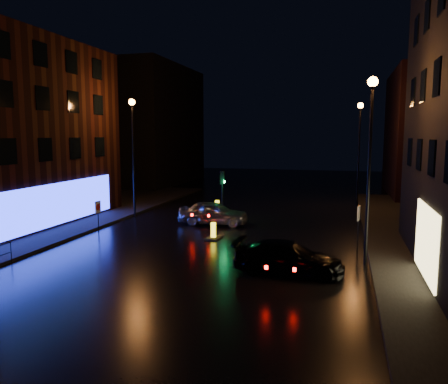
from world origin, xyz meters
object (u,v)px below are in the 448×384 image
at_px(road_sign_left, 98,210).
at_px(silver_hatchback, 213,213).
at_px(bollard_far, 217,211).
at_px(bollard_near, 213,235).
at_px(road_sign_right, 358,217).
at_px(dark_sedan, 288,258).
at_px(traffic_signal, 222,214).

bearing_deg(road_sign_left, silver_hatchback, 46.19).
bearing_deg(bollard_far, bollard_near, -76.89).
height_order(road_sign_left, road_sign_right, road_sign_right).
relative_size(dark_sedan, bollard_far, 3.87).
height_order(bollard_far, road_sign_left, road_sign_left).
xyz_separation_m(traffic_signal, road_sign_right, (8.72, -5.43, 1.22)).
bearing_deg(silver_hatchback, road_sign_left, 129.00).
xyz_separation_m(traffic_signal, bollard_far, (-1.08, 2.41, -0.27)).
bearing_deg(bollard_near, traffic_signal, 106.55).
distance_m(traffic_signal, road_sign_right, 10.35).
bearing_deg(road_sign_left, bollard_near, 13.60).
bearing_deg(bollard_near, silver_hatchback, 113.48).
xyz_separation_m(silver_hatchback, road_sign_left, (-5.40, -5.13, 0.79)).
relative_size(bollard_far, road_sign_right, 0.53).
xyz_separation_m(traffic_signal, silver_hatchback, (-0.28, -1.21, 0.27)).
height_order(traffic_signal, road_sign_right, traffic_signal).
distance_m(silver_hatchback, road_sign_left, 7.49).
bearing_deg(traffic_signal, road_sign_left, -131.88).
bearing_deg(dark_sedan, bollard_near, 44.73).
distance_m(dark_sedan, bollard_near, 7.10).
distance_m(dark_sedan, bollard_far, 14.35).
distance_m(bollard_far, road_sign_right, 12.64).
height_order(silver_hatchback, bollard_near, silver_hatchback).
relative_size(bollard_far, road_sign_left, 0.58).
distance_m(traffic_signal, bollard_near, 5.16).
bearing_deg(silver_hatchback, bollard_far, 7.89).
bearing_deg(bollard_far, road_sign_right, -40.27).
bearing_deg(bollard_far, road_sign_left, -119.41).
bearing_deg(road_sign_right, dark_sedan, 70.31).
distance_m(dark_sedan, road_sign_right, 5.69).
relative_size(traffic_signal, road_sign_left, 1.66).
bearing_deg(bollard_far, traffic_signal, -67.52).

